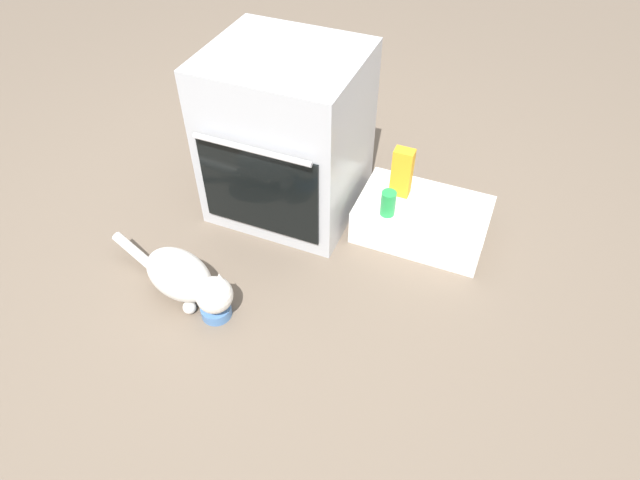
{
  "coord_description": "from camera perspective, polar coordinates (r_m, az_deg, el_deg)",
  "views": [
    {
      "loc": [
        0.88,
        -1.47,
        1.82
      ],
      "look_at": [
        0.27,
        -0.01,
        0.25
      ],
      "focal_mm": 30.9,
      "sensor_mm": 36.0,
      "label": 1
    }
  ],
  "objects": [
    {
      "name": "juice_carton",
      "position": [
        2.52,
        8.49,
        6.94
      ],
      "size": [
        0.09,
        0.06,
        0.24
      ],
      "primitive_type": "cube",
      "color": "orange",
      "rests_on": "pantry_cabinet"
    },
    {
      "name": "cat",
      "position": [
        2.33,
        -13.78,
        -3.87
      ],
      "size": [
        0.68,
        0.27,
        0.22
      ],
      "rotation": [
        0.0,
        0.0,
        -0.25
      ],
      "color": "silver",
      "rests_on": "ground"
    },
    {
      "name": "ground",
      "position": [
        2.5,
        -5.7,
        -2.26
      ],
      "size": [
        8.0,
        8.0,
        0.0
      ],
      "primitive_type": "plane",
      "color": "#6B5B4C"
    },
    {
      "name": "soda_can",
      "position": [
        2.44,
        7.07,
        3.79
      ],
      "size": [
        0.07,
        0.07,
        0.12
      ],
      "primitive_type": "cylinder",
      "color": "green",
      "rests_on": "pantry_cabinet"
    },
    {
      "name": "oven",
      "position": [
        2.55,
        -3.43,
        10.7
      ],
      "size": [
        0.66,
        0.64,
        0.79
      ],
      "color": "#B7BABF",
      "rests_on": "ground"
    },
    {
      "name": "pantry_cabinet",
      "position": [
        2.6,
        10.5,
        2.1
      ],
      "size": [
        0.59,
        0.38,
        0.18
      ],
      "primitive_type": "cube",
      "color": "white",
      "rests_on": "ground"
    },
    {
      "name": "food_bowl",
      "position": [
        2.31,
        -10.7,
        -7.12
      ],
      "size": [
        0.13,
        0.13,
        0.08
      ],
      "color": "#4C7AB7",
      "rests_on": "ground"
    }
  ]
}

